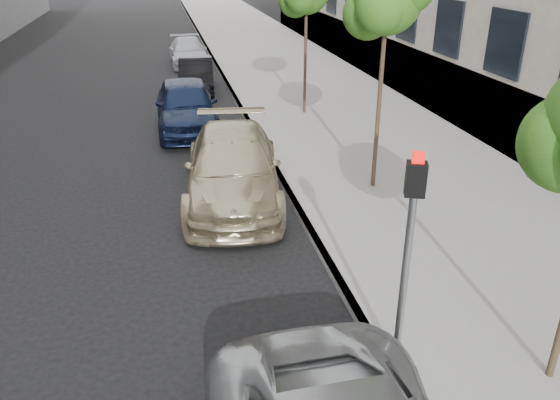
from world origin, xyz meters
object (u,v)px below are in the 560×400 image
object	(u,v)px
sedan_black	(196,75)
sedan_rear	(188,52)
signal_pole	(409,239)
suv	(233,167)
sedan_blue	(186,105)

from	to	relation	value
sedan_black	sedan_rear	bearing A→B (deg)	94.01
signal_pole	suv	distance (m)	6.43
suv	signal_pole	bearing A→B (deg)	-69.79
sedan_blue	sedan_rear	distance (m)	10.63
signal_pole	sedan_blue	size ratio (longest dim) A/B	0.66
suv	sedan_black	size ratio (longest dim) A/B	1.35
suv	sedan_blue	world-z (taller)	sedan_blue
suv	sedan_rear	world-z (taller)	suv
sedan_rear	suv	bearing A→B (deg)	-90.98
sedan_blue	sedan_rear	bearing A→B (deg)	86.13
signal_pole	sedan_blue	xyz separation A→B (m)	(-2.13, 11.64, -1.26)
signal_pole	sedan_blue	world-z (taller)	signal_pole
sedan_blue	sedan_black	world-z (taller)	sedan_blue
sedan_black	sedan_rear	size ratio (longest dim) A/B	0.89
signal_pole	suv	size ratio (longest dim) A/B	0.59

